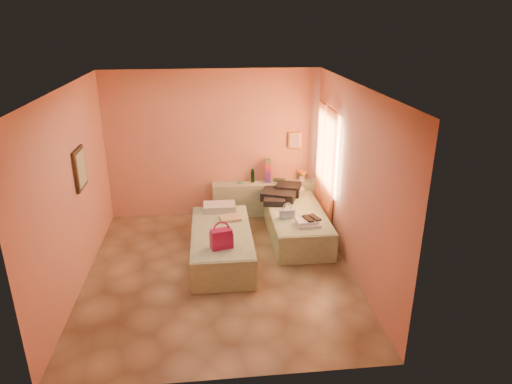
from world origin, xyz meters
TOP-DOWN VIEW (x-y plane):
  - ground at (0.00, 0.00)m, footprint 4.50×4.50m
  - room_walls at (0.21, 0.57)m, footprint 4.02×4.51m
  - headboard_ledge at (0.98, 2.10)m, footprint 2.05×0.30m
  - bed_left at (0.05, 0.40)m, footprint 0.91×2.00m
  - bed_right at (1.40, 1.05)m, footprint 0.91×2.00m
  - water_bottle at (0.74, 2.16)m, footprint 0.08×0.08m
  - rainbow_box at (1.03, 2.13)m, footprint 0.11×0.11m
  - small_dish at (0.49, 2.13)m, footprint 0.14×0.14m
  - green_book at (1.26, 2.18)m, footprint 0.24×0.21m
  - flower_vase at (1.71, 2.16)m, footprint 0.26×0.26m
  - magenta_handbag at (0.04, -0.17)m, footprint 0.35×0.25m
  - khaki_garment at (0.21, 0.78)m, footprint 0.37×0.32m
  - clothes_pile at (1.22, 1.62)m, footprint 0.79×0.79m
  - blue_handbag at (1.17, 0.74)m, footprint 0.25×0.12m
  - towel_stack at (1.46, 0.43)m, footprint 0.36×0.32m
  - sandal_pair at (1.52, 0.45)m, footprint 0.25×0.30m

SIDE VIEW (x-z plane):
  - ground at x=0.00m, z-range 0.00..0.00m
  - bed_left at x=0.05m, z-range 0.00..0.50m
  - bed_right at x=1.40m, z-range 0.00..0.50m
  - headboard_ledge at x=0.98m, z-range 0.00..0.65m
  - khaki_garment at x=0.21m, z-range 0.50..0.56m
  - towel_stack at x=1.46m, z-range 0.50..0.60m
  - blue_handbag at x=1.17m, z-range 0.50..0.66m
  - clothes_pile at x=1.22m, z-range 0.50..0.70m
  - sandal_pair at x=1.52m, z-range 0.60..0.63m
  - magenta_handbag at x=0.04m, z-range 0.50..0.80m
  - small_dish at x=0.49m, z-range 0.65..0.68m
  - green_book at x=1.26m, z-range 0.65..0.68m
  - water_bottle at x=0.74m, z-range 0.65..0.91m
  - flower_vase at x=1.71m, z-range 0.65..0.91m
  - rainbow_box at x=1.03m, z-range 0.65..1.12m
  - room_walls at x=0.21m, z-range 0.38..3.19m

